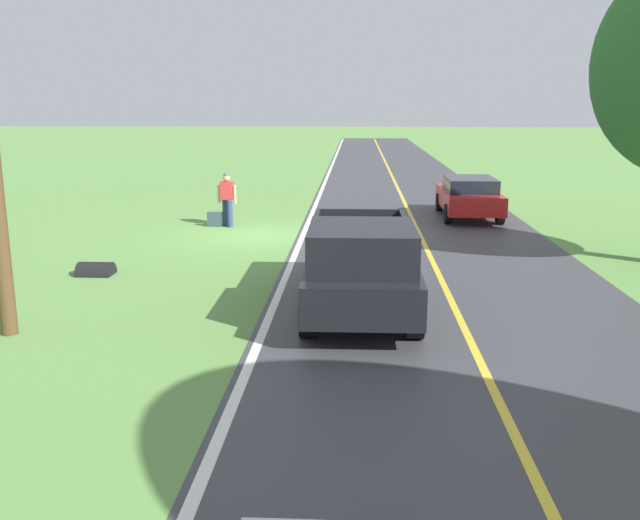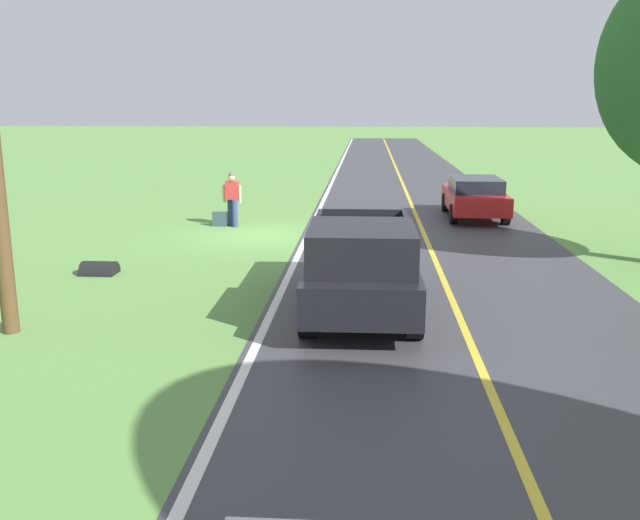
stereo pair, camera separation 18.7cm
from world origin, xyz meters
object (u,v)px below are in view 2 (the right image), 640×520
object	(u,v)px
hitchhiker_walking	(232,196)
suitcase_carried	(220,219)
pickup_truck_passing	(361,263)
sedan_near_oncoming	(475,196)

from	to	relation	value
hitchhiker_walking	suitcase_carried	world-z (taller)	hitchhiker_walking
pickup_truck_passing	sedan_near_oncoming	bearing A→B (deg)	-108.45
hitchhiker_walking	pickup_truck_passing	world-z (taller)	pickup_truck_passing
hitchhiker_walking	suitcase_carried	xyz separation A→B (m)	(0.43, 0.04, -0.74)
suitcase_carried	pickup_truck_passing	size ratio (longest dim) A/B	0.09
suitcase_carried	sedan_near_oncoming	bearing A→B (deg)	110.00
suitcase_carried	sedan_near_oncoming	world-z (taller)	sedan_near_oncoming
suitcase_carried	sedan_near_oncoming	xyz separation A→B (m)	(-8.49, -2.28, 0.52)
suitcase_carried	sedan_near_oncoming	size ratio (longest dim) A/B	0.11
suitcase_carried	pickup_truck_passing	world-z (taller)	pickup_truck_passing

